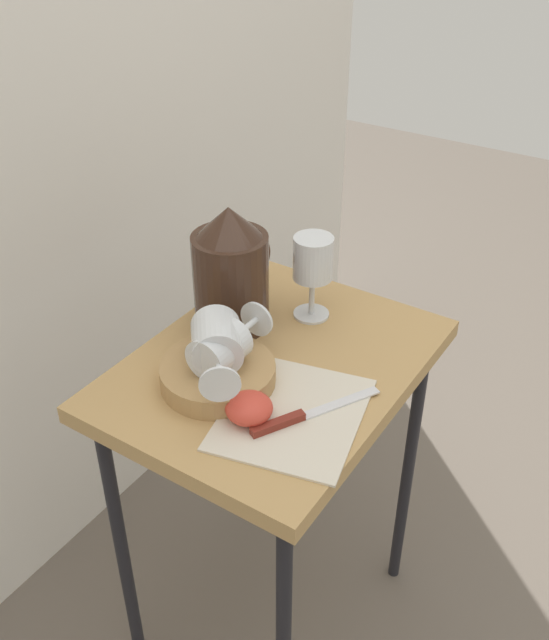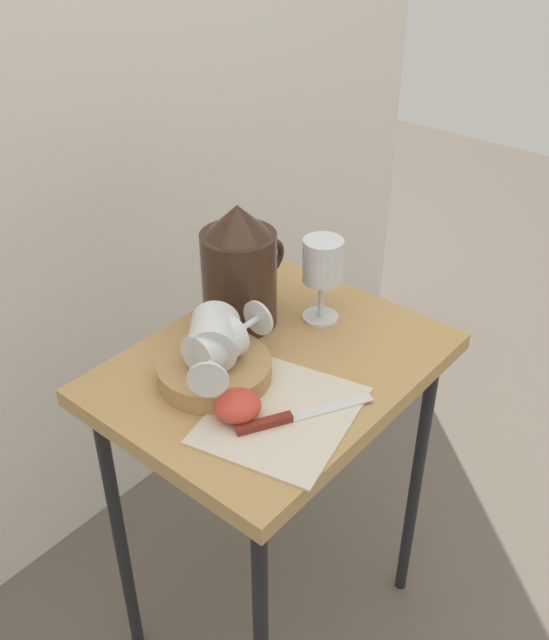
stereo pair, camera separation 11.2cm
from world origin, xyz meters
name	(u,v)px [view 2 (the right image)]	position (x,y,z in m)	size (l,w,h in m)	color
ground_plane	(274,613)	(0.00, 0.00, 0.00)	(6.00, 6.00, 0.00)	#665B51
curtain_drape	(45,91)	(0.00, 0.53, 1.02)	(2.40, 0.03, 2.04)	silver
table	(274,397)	(0.00, 0.00, 0.60)	(0.55, 0.42, 0.68)	tan
linen_napkin	(282,415)	(-0.10, -0.09, 0.68)	(0.24, 0.20, 0.00)	beige
basket_tray	(214,370)	(-0.10, 0.04, 0.70)	(0.18, 0.18, 0.04)	#AD8451
pitcher	(240,276)	(0.05, 0.12, 0.77)	(0.18, 0.13, 0.22)	#382319
wine_glass_upright	(322,266)	(0.15, 0.02, 0.79)	(0.07, 0.07, 0.15)	silver
wine_glass_tipped_near	(214,339)	(-0.09, 0.04, 0.75)	(0.16, 0.15, 0.08)	silver
wine_glass_tipped_far	(218,343)	(-0.09, 0.03, 0.75)	(0.14, 0.07, 0.07)	silver
apple_half_left	(237,406)	(-0.14, -0.05, 0.70)	(0.07, 0.07, 0.04)	#CC3D2D
knife	(286,419)	(-0.10, -0.11, 0.69)	(0.20, 0.12, 0.01)	silver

